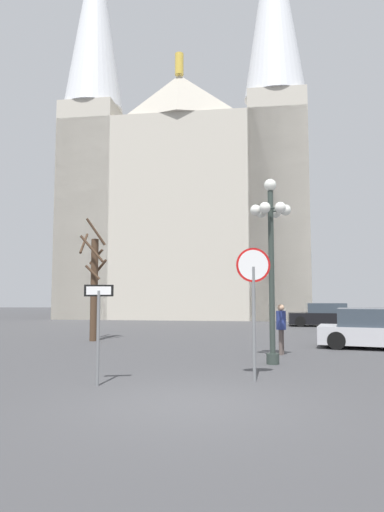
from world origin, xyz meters
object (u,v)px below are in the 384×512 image
(street_lamp, at_px, (271,241))
(bare_tree, at_px, (94,283))
(cathedral, at_px, (187,193))
(pedestrian_walking, at_px, (281,324))
(parked_car_far_black, at_px, (324,315))
(one_way_arrow_sign, at_px, (98,321))
(parked_car_near_silver, at_px, (376,330))
(stop_sign, at_px, (253,287))

(street_lamp, bearing_deg, bare_tree, 137.03)
(cathedral, distance_m, pedestrian_walking, 26.49)
(cathedral, bearing_deg, parked_car_far_black, -51.05)
(street_lamp, relative_size, parked_car_far_black, 1.22)
(street_lamp, bearing_deg, pedestrian_walking, 73.04)
(one_way_arrow_sign, bearing_deg, street_lamp, 35.86)
(cathedral, xyz_separation_m, bare_tree, (-3.37, -20.07, -8.57))
(cathedral, height_order, one_way_arrow_sign, cathedral)
(one_way_arrow_sign, height_order, bare_tree, bare_tree)
(cathedral, relative_size, bare_tree, 6.86)
(bare_tree, height_order, parked_car_far_black, bare_tree)
(cathedral, bearing_deg, parked_car_near_silver, -71.36)
(pedestrian_walking, bearing_deg, stop_sign, -107.55)
(cathedral, relative_size, parked_car_near_silver, 7.94)
(cathedral, xyz_separation_m, one_way_arrow_sign, (-1.04, -29.31, -9.62))
(parked_car_near_silver, bearing_deg, stop_sign, -129.68)
(cathedral, bearing_deg, bare_tree, -99.52)
(street_lamp, xyz_separation_m, pedestrian_walking, (0.61, 1.99, -2.50))
(one_way_arrow_sign, xyz_separation_m, bare_tree, (-2.33, 9.24, 1.04))
(pedestrian_walking, bearing_deg, street_lamp, -106.96)
(one_way_arrow_sign, xyz_separation_m, parked_car_near_silver, (8.63, 6.80, -0.72))
(stop_sign, height_order, bare_tree, bare_tree)
(one_way_arrow_sign, xyz_separation_m, pedestrian_walking, (4.88, 5.08, -0.40))
(cathedral, distance_m, bare_tree, 22.08)
(parked_car_near_silver, bearing_deg, cathedral, 108.64)
(street_lamp, distance_m, bare_tree, 9.09)
(cathedral, distance_m, street_lamp, 27.46)
(cathedral, bearing_deg, pedestrian_walking, -80.98)
(parked_car_near_silver, xyz_separation_m, parked_car_far_black, (1.28, 11.53, -0.00))
(stop_sign, xyz_separation_m, bare_tree, (-5.78, 8.69, 0.30))
(parked_car_near_silver, bearing_deg, parked_car_far_black, 83.67)
(parked_car_far_black, bearing_deg, stop_sign, -109.97)
(one_way_arrow_sign, bearing_deg, pedestrian_walking, 46.15)
(pedestrian_walking, bearing_deg, one_way_arrow_sign, -133.85)
(street_lamp, height_order, pedestrian_walking, street_lamp)
(stop_sign, bearing_deg, parked_car_far_black, 70.03)
(cathedral, height_order, street_lamp, cathedral)
(cathedral, bearing_deg, street_lamp, -82.96)
(bare_tree, bearing_deg, cathedral, 80.48)
(one_way_arrow_sign, xyz_separation_m, parked_car_far_black, (9.91, 18.33, -0.72))
(parked_car_near_silver, distance_m, pedestrian_walking, 4.13)
(parked_car_near_silver, height_order, pedestrian_walking, pedestrian_walking)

